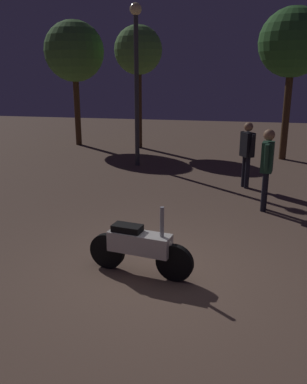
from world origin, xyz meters
TOP-DOWN VIEW (x-y plane):
  - ground_plane at (0.00, 0.00)m, footprint 40.00×40.00m
  - motorcycle_white_foreground at (-0.25, -0.01)m, footprint 1.65×0.46m
  - person_rider_beside at (1.36, 5.17)m, footprint 0.41×0.62m
  - person_bystander_far at (1.74, 3.39)m, footprint 0.29×0.68m
  - streetlamp_near at (-2.06, 7.14)m, footprint 0.36×0.36m
  - tree_left_bg at (-2.77, 10.29)m, footprint 1.82×1.82m
  - tree_center_bg at (2.67, 9.12)m, footprint 2.21×2.21m
  - tree_right_bg at (-5.40, 10.40)m, footprint 2.35×2.35m

SIDE VIEW (x-z plane):
  - ground_plane at x=0.00m, z-range 0.00..0.00m
  - motorcycle_white_foreground at x=-0.25m, z-range -0.12..0.99m
  - person_rider_beside at x=1.36m, z-range 0.17..1.88m
  - person_bystander_far at x=1.74m, z-range 0.18..1.97m
  - streetlamp_near at x=-2.06m, z-range 0.67..5.56m
  - tree_left_bg at x=-2.77m, z-range 1.34..5.98m
  - tree_right_bg at x=-5.40m, z-range 1.24..6.12m
  - tree_center_bg at x=2.67m, z-range 1.33..6.28m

